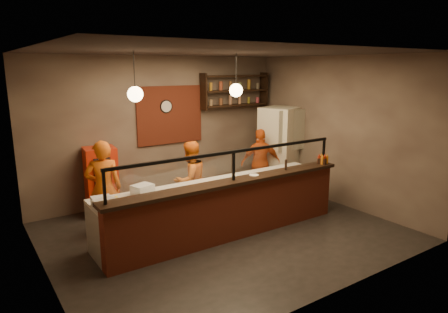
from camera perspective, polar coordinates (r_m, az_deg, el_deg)
floor at (r=7.45m, az=-0.04°, el=-10.73°), size 6.00×6.00×0.00m
ceiling at (r=6.84m, az=-0.04°, el=14.70°), size 6.00×6.00×0.00m
wall_back at (r=9.12m, az=-8.87°, el=3.94°), size 6.00×0.00×6.00m
wall_left at (r=5.89m, az=-25.05°, el=-1.87°), size 0.00×5.00×5.00m
wall_right at (r=8.97m, az=16.09°, el=3.46°), size 0.00×5.00×5.00m
wall_front at (r=5.15m, az=15.74°, el=-3.10°), size 6.00×0.00×6.00m
brick_patch at (r=9.14m, az=-7.72°, el=5.90°), size 1.60×0.04×1.30m
service_counter at (r=7.03m, az=1.34°, el=-7.79°), size 4.60×0.25×1.00m
counter_ledge at (r=6.87m, az=1.37°, el=-3.64°), size 4.70×0.37×0.06m
worktop_cabinet at (r=7.45m, az=-0.90°, el=-7.22°), size 4.60×0.75×0.85m
worktop at (r=7.31m, az=-0.92°, el=-3.90°), size 4.60×0.75×0.05m
sneeze_guard at (r=6.78m, az=1.38°, el=-0.88°), size 4.50×0.05×0.52m
wall_shelving at (r=9.84m, az=1.61°, el=9.40°), size 1.84×0.28×0.85m
wall_clock at (r=9.07m, az=-8.29°, el=7.10°), size 0.30×0.04×0.30m
pendant_left at (r=6.33m, az=-12.56°, el=8.70°), size 0.24×0.24×0.77m
pendant_right at (r=7.24m, az=1.73°, el=9.45°), size 0.24×0.24×0.77m
cook_left at (r=7.37m, az=-16.82°, el=-4.40°), size 0.72×0.57×1.73m
cook_mid at (r=7.90m, az=-4.86°, el=-3.40°), size 0.86×0.73×1.56m
cook_right at (r=9.26m, az=5.25°, el=-0.92°), size 1.01×0.72×1.59m
fridge at (r=9.77m, az=7.94°, el=1.06°), size 1.07×1.04×2.03m
red_cooler at (r=8.45m, az=-17.11°, el=-3.42°), size 0.66×0.61×1.40m
pizza_dough at (r=7.23m, az=-0.74°, el=-3.82°), size 0.65×0.65×0.01m
prep_tub_a at (r=6.36m, az=-17.13°, el=-6.13°), size 0.30×0.25×0.14m
prep_tub_b at (r=6.75m, az=-11.56°, el=-4.63°), size 0.39×0.34×0.16m
prep_tub_c at (r=6.18m, az=-16.59°, el=-6.58°), size 0.38×0.35×0.15m
rolling_pin at (r=6.51m, az=-15.97°, el=-6.02°), size 0.30×0.21×0.05m
condiment_caddy at (r=8.27m, az=13.93°, el=-0.59°), size 0.24×0.22×0.11m
pepper_mill at (r=7.60m, az=8.83°, el=-1.18°), size 0.05×0.05×0.20m
small_plate at (r=7.17m, az=4.31°, el=-2.66°), size 0.23×0.23×0.01m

